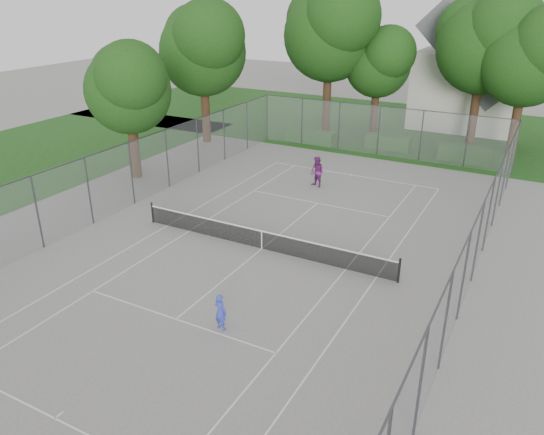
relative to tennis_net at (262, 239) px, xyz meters
The scene contains 17 objects.
ground 0.51m from the tennis_net, ahead, with size 120.00×120.00×0.00m, color slate.
grass_far 26.00m from the tennis_net, 90.00° to the left, with size 60.00×20.00×0.00m, color #184112.
court_markings 0.50m from the tennis_net, ahead, with size 11.03×23.83×0.01m.
tennis_net is the anchor object (origin of this frame).
perimeter_fence 1.30m from the tennis_net, ahead, with size 18.08×34.08×3.52m.
tree_far_left 23.86m from the tennis_net, 105.26° to the left, with size 8.30×7.58×11.94m.
tree_far_midleft 23.77m from the tennis_net, 95.55° to the left, with size 5.95×5.43×8.55m.
tree_far_midright 25.05m from the tennis_net, 76.87° to the left, with size 7.76×7.08×11.15m.
tree_far_right 24.18m from the tennis_net, 68.54° to the left, with size 7.11×6.49×10.22m.
tree_side_back 20.24m from the tennis_net, 132.04° to the left, with size 7.33×6.69×10.53m.
tree_side_front 13.96m from the tennis_net, 156.89° to the left, with size 5.90×5.38×8.48m.
hedge_left 18.57m from the tennis_net, 107.35° to the left, with size 3.77×1.13×0.94m, color #1D4817.
hedge_mid 18.73m from the tennis_net, 89.25° to the left, with size 3.31×0.95×1.04m, color #1D4817.
hedge_right 19.25m from the tennis_net, 72.61° to the left, with size 3.38×1.24×1.01m, color #1D4817.
house 29.04m from the tennis_net, 82.28° to the left, with size 8.33×6.45×10.37m.
girl_player 6.35m from the tennis_net, 73.88° to the right, with size 0.51×0.33×1.40m, color #3240BE.
woman_player 8.91m from the tennis_net, 97.26° to the left, with size 0.90×0.70×1.86m, color #652163.
Camera 1 is at (10.72, -19.01, 11.09)m, focal length 35.00 mm.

